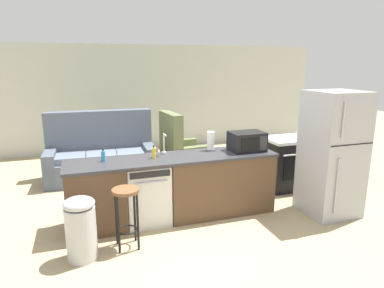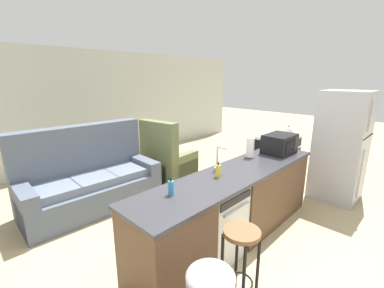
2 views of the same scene
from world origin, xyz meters
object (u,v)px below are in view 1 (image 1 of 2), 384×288
object	(u,v)px
stove_range	(286,163)
armchair	(180,153)
trash_bin	(81,228)
refrigerator	(332,154)
paper_towel_roll	(211,141)
kettle	(301,134)
microwave	(247,141)
dishwasher	(147,193)
dish_soap_bottle	(103,156)
soap_bottle	(154,153)
couch	(101,157)
bar_stool	(126,205)

from	to	relation	value
stove_range	armchair	bearing A→B (deg)	133.09
trash_bin	refrigerator	bearing A→B (deg)	2.52
paper_towel_roll	kettle	xyz separation A→B (m)	(1.75, 0.23, -0.05)
stove_range	microwave	bearing A→B (deg)	-153.12
dishwasher	refrigerator	bearing A→B (deg)	-11.93
dish_soap_bottle	soap_bottle	bearing A→B (deg)	-3.13
dishwasher	microwave	bearing A→B (deg)	-0.05
dishwasher	couch	xyz separation A→B (m)	(-0.46, 2.16, -0.03)
microwave	paper_towel_roll	bearing A→B (deg)	158.99
bar_stool	armchair	bearing A→B (deg)	61.71
kettle	couch	world-z (taller)	couch
stove_range	dish_soap_bottle	world-z (taller)	dish_soap_bottle
couch	armchair	bearing A→B (deg)	-0.80
refrigerator	paper_towel_roll	size ratio (longest dim) A/B	6.37
armchair	refrigerator	bearing A→B (deg)	-61.06
microwave	soap_bottle	xyz separation A→B (m)	(-1.39, 0.05, -0.07)
stove_range	kettle	distance (m)	0.57
dishwasher	paper_towel_roll	xyz separation A→B (m)	(1.01, 0.19, 0.62)
microwave	soap_bottle	size ratio (longest dim) A/B	2.84
bar_stool	soap_bottle	bearing A→B (deg)	53.33
trash_bin	paper_towel_roll	bearing A→B (deg)	25.21
microwave	bar_stool	distance (m)	2.03
soap_bottle	bar_stool	bearing A→B (deg)	-126.67
paper_towel_roll	couch	xyz separation A→B (m)	(-1.47, 1.97, -0.64)
kettle	stove_range	bearing A→B (deg)	143.32
couch	armchair	distance (m)	1.58
armchair	dishwasher	bearing A→B (deg)	-117.58
microwave	stove_range	bearing A→B (deg)	26.88
kettle	soap_bottle	bearing A→B (deg)	-171.92
paper_towel_roll	bar_stool	xyz separation A→B (m)	(-1.37, -0.79, -0.50)
bar_stool	stove_range	bearing A→B (deg)	21.28
dish_soap_bottle	microwave	bearing A→B (deg)	-2.39
microwave	trash_bin	distance (m)	2.58
dishwasher	paper_towel_roll	size ratio (longest dim) A/B	2.98
microwave	kettle	world-z (taller)	microwave
refrigerator	paper_towel_roll	bearing A→B (deg)	154.96
dishwasher	dish_soap_bottle	world-z (taller)	dish_soap_bottle
bar_stool	trash_bin	bearing A→B (deg)	-169.34
stove_range	kettle	xyz separation A→B (m)	(0.17, -0.13, 0.53)
paper_towel_roll	dishwasher	bearing A→B (deg)	-169.35
refrigerator	soap_bottle	bearing A→B (deg)	166.42
microwave	armchair	distance (m)	2.28
refrigerator	microwave	xyz separation A→B (m)	(-1.08, 0.55, 0.14)
dishwasher	stove_range	size ratio (longest dim) A/B	0.93
trash_bin	armchair	bearing A→B (deg)	54.85
stove_range	paper_towel_roll	world-z (taller)	paper_towel_roll
microwave	dish_soap_bottle	bearing A→B (deg)	177.61
bar_stool	microwave	bearing A→B (deg)	17.82
dish_soap_bottle	bar_stool	size ratio (longest dim) A/B	0.24
dishwasher	soap_bottle	world-z (taller)	soap_bottle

